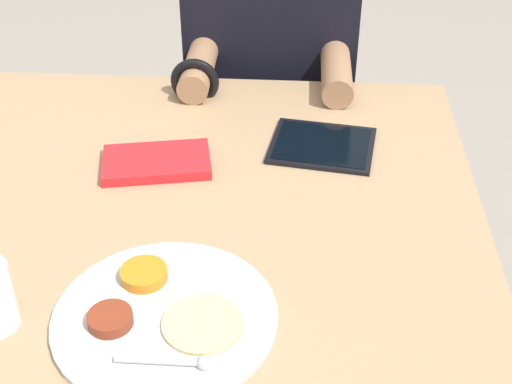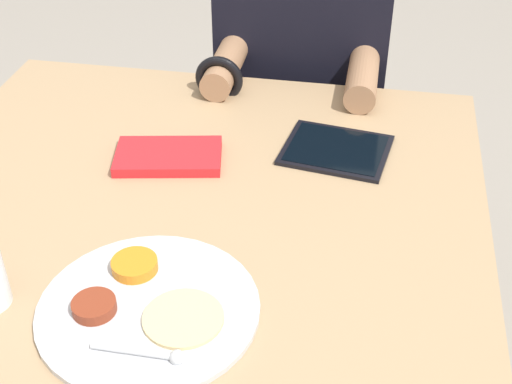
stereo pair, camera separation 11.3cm
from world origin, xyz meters
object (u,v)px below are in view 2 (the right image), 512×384
red_notebook (168,157)px  person_diner (301,103)px  thali_tray (147,307)px  tablet_device (336,150)px

red_notebook → person_diner: 0.61m
thali_tray → person_diner: 0.97m
person_diner → red_notebook: bearing=-109.3°
thali_tray → tablet_device: (0.24, 0.49, -0.00)m
red_notebook → person_diner: (0.19, 0.55, -0.16)m
red_notebook → tablet_device: (0.32, 0.09, -0.00)m
tablet_device → person_diner: size_ratio=0.19×
red_notebook → tablet_device: size_ratio=0.99×
tablet_device → person_diner: person_diner is taller
red_notebook → thali_tray: bearing=-78.5°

